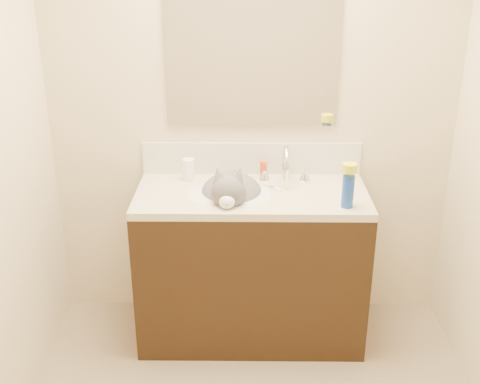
{
  "coord_description": "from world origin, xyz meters",
  "views": [
    {
      "loc": [
        -0.03,
        -1.89,
        2.07
      ],
      "look_at": [
        -0.06,
        0.92,
        0.88
      ],
      "focal_mm": 45.0,
      "sensor_mm": 36.0,
      "label": 1
    }
  ],
  "objects_px": {
    "pill_bottle": "(189,169)",
    "basin": "(228,206)",
    "silver_jar": "(238,174)",
    "cat": "(231,196)",
    "faucet": "(285,167)",
    "amber_bottle": "(263,169)",
    "spray_can": "(348,191)",
    "vanity_cabinet": "(251,268)"
  },
  "relations": [
    {
      "from": "basin",
      "to": "pill_bottle",
      "type": "bearing_deg",
      "value": 137.94
    },
    {
      "from": "basin",
      "to": "faucet",
      "type": "distance_m",
      "value": 0.38
    },
    {
      "from": "cat",
      "to": "pill_bottle",
      "type": "relative_size",
      "value": 3.99
    },
    {
      "from": "basin",
      "to": "silver_jar",
      "type": "distance_m",
      "value": 0.24
    },
    {
      "from": "silver_jar",
      "to": "amber_bottle",
      "type": "height_order",
      "value": "amber_bottle"
    },
    {
      "from": "vanity_cabinet",
      "to": "pill_bottle",
      "type": "bearing_deg",
      "value": 153.66
    },
    {
      "from": "cat",
      "to": "amber_bottle",
      "type": "height_order",
      "value": "cat"
    },
    {
      "from": "faucet",
      "to": "pill_bottle",
      "type": "xyz_separation_m",
      "value": [
        -0.52,
        0.03,
        -0.03
      ]
    },
    {
      "from": "silver_jar",
      "to": "cat",
      "type": "bearing_deg",
      "value": -98.79
    },
    {
      "from": "faucet",
      "to": "spray_can",
      "type": "xyz_separation_m",
      "value": [
        0.28,
        -0.32,
        -0.01
      ]
    },
    {
      "from": "silver_jar",
      "to": "spray_can",
      "type": "bearing_deg",
      "value": -34.56
    },
    {
      "from": "spray_can",
      "to": "silver_jar",
      "type": "bearing_deg",
      "value": 145.44
    },
    {
      "from": "pill_bottle",
      "to": "amber_bottle",
      "type": "distance_m",
      "value": 0.41
    },
    {
      "from": "silver_jar",
      "to": "spray_can",
      "type": "height_order",
      "value": "spray_can"
    },
    {
      "from": "vanity_cabinet",
      "to": "silver_jar",
      "type": "xyz_separation_m",
      "value": [
        -0.07,
        0.19,
        0.48
      ]
    },
    {
      "from": "cat",
      "to": "basin",
      "type": "bearing_deg",
      "value": -121.49
    },
    {
      "from": "vanity_cabinet",
      "to": "spray_can",
      "type": "bearing_deg",
      "value": -21.35
    },
    {
      "from": "faucet",
      "to": "amber_bottle",
      "type": "relative_size",
      "value": 2.99
    },
    {
      "from": "faucet",
      "to": "silver_jar",
      "type": "bearing_deg",
      "value": 168.41
    },
    {
      "from": "vanity_cabinet",
      "to": "silver_jar",
      "type": "relative_size",
      "value": 22.6
    },
    {
      "from": "cat",
      "to": "amber_bottle",
      "type": "xyz_separation_m",
      "value": [
        0.17,
        0.21,
        0.06
      ]
    },
    {
      "from": "amber_bottle",
      "to": "spray_can",
      "type": "xyz_separation_m",
      "value": [
        0.4,
        -0.39,
        0.03
      ]
    },
    {
      "from": "faucet",
      "to": "spray_can",
      "type": "relative_size",
      "value": 1.74
    },
    {
      "from": "pill_bottle",
      "to": "amber_bottle",
      "type": "relative_size",
      "value": 1.26
    },
    {
      "from": "basin",
      "to": "cat",
      "type": "xyz_separation_m",
      "value": [
        0.01,
        0.02,
        0.05
      ]
    },
    {
      "from": "pill_bottle",
      "to": "spray_can",
      "type": "height_order",
      "value": "spray_can"
    },
    {
      "from": "cat",
      "to": "spray_can",
      "type": "xyz_separation_m",
      "value": [
        0.57,
        -0.17,
        0.1
      ]
    },
    {
      "from": "faucet",
      "to": "pill_bottle",
      "type": "distance_m",
      "value": 0.52
    },
    {
      "from": "pill_bottle",
      "to": "basin",
      "type": "bearing_deg",
      "value": -42.06
    },
    {
      "from": "vanity_cabinet",
      "to": "faucet",
      "type": "xyz_separation_m",
      "value": [
        0.18,
        0.14,
        0.54
      ]
    },
    {
      "from": "faucet",
      "to": "silver_jar",
      "type": "height_order",
      "value": "faucet"
    },
    {
      "from": "basin",
      "to": "amber_bottle",
      "type": "bearing_deg",
      "value": 51.73
    },
    {
      "from": "basin",
      "to": "pill_bottle",
      "type": "relative_size",
      "value": 3.83
    },
    {
      "from": "faucet",
      "to": "silver_jar",
      "type": "distance_m",
      "value": 0.27
    },
    {
      "from": "vanity_cabinet",
      "to": "amber_bottle",
      "type": "distance_m",
      "value": 0.54
    },
    {
      "from": "cat",
      "to": "silver_jar",
      "type": "bearing_deg",
      "value": 85.06
    },
    {
      "from": "pill_bottle",
      "to": "spray_can",
      "type": "relative_size",
      "value": 0.73
    },
    {
      "from": "vanity_cabinet",
      "to": "pill_bottle",
      "type": "relative_size",
      "value": 10.2
    },
    {
      "from": "amber_bottle",
      "to": "cat",
      "type": "bearing_deg",
      "value": -128.54
    },
    {
      "from": "pill_bottle",
      "to": "spray_can",
      "type": "xyz_separation_m",
      "value": [
        0.8,
        -0.35,
        0.02
      ]
    },
    {
      "from": "pill_bottle",
      "to": "amber_bottle",
      "type": "height_order",
      "value": "pill_bottle"
    },
    {
      "from": "cat",
      "to": "spray_can",
      "type": "distance_m",
      "value": 0.6
    }
  ]
}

